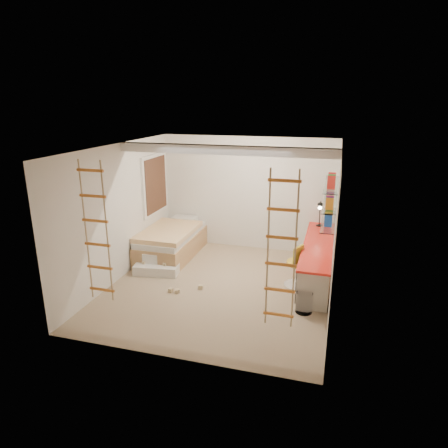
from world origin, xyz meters
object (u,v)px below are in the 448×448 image
(play_platform, at_px, (159,263))
(desk, at_px, (317,260))
(bed, at_px, (172,242))
(swivel_chair, at_px, (298,272))

(play_platform, bearing_deg, desk, 8.58)
(bed, height_order, play_platform, bed)
(swivel_chair, bearing_deg, bed, 163.88)
(bed, height_order, swivel_chair, swivel_chair)
(swivel_chair, xyz_separation_m, play_platform, (-2.82, -0.01, -0.15))
(desk, xyz_separation_m, bed, (-3.20, 0.36, -0.07))
(swivel_chair, distance_m, play_platform, 2.83)
(desk, bearing_deg, swivel_chair, -124.09)
(desk, relative_size, swivel_chair, 3.37)
(desk, height_order, play_platform, desk)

